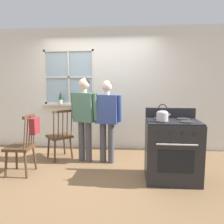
% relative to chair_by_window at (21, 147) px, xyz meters
% --- Properties ---
extents(ground_plane, '(16.00, 16.00, 0.00)m').
position_rel_chair_by_window_xyz_m(ground_plane, '(1.07, 0.20, -0.45)').
color(ground_plane, brown).
extents(wall_back, '(6.40, 0.16, 2.70)m').
position_rel_chair_by_window_xyz_m(wall_back, '(1.11, 1.60, 0.88)').
color(wall_back, silver).
rests_on(wall_back, ground_plane).
extents(chair_by_window, '(0.42, 0.43, 0.98)m').
position_rel_chair_by_window_xyz_m(chair_by_window, '(0.00, 0.00, 0.00)').
color(chair_by_window, '#4C331E').
rests_on(chair_by_window, ground_plane).
extents(chair_near_wall, '(0.58, 0.58, 0.98)m').
position_rel_chair_by_window_xyz_m(chair_near_wall, '(0.39, 0.76, 0.00)').
color(chair_near_wall, '#4C331E').
rests_on(chair_near_wall, ground_plane).
extents(person_elderly_left, '(0.55, 0.33, 1.57)m').
position_rel_chair_by_window_xyz_m(person_elderly_left, '(0.91, 0.67, 0.50)').
color(person_elderly_left, '#4C4C51').
rests_on(person_elderly_left, ground_plane).
extents(person_teen_center, '(0.58, 0.28, 1.53)m').
position_rel_chair_by_window_xyz_m(person_teen_center, '(1.33, 0.65, 0.48)').
color(person_teen_center, '#4C4C51').
rests_on(person_teen_center, ground_plane).
extents(stove, '(0.80, 0.68, 1.08)m').
position_rel_chair_by_window_xyz_m(stove, '(2.41, 0.02, 0.03)').
color(stove, '#232326').
rests_on(stove, ground_plane).
extents(kettle, '(0.21, 0.17, 0.25)m').
position_rel_chair_by_window_xyz_m(kettle, '(2.23, -0.11, 0.58)').
color(kettle, '#B7B7BC').
rests_on(kettle, stove).
extents(potted_plant, '(0.12, 0.12, 0.31)m').
position_rel_chair_by_window_xyz_m(potted_plant, '(0.17, 1.51, 0.67)').
color(potted_plant, beige).
rests_on(potted_plant, wall_back).
extents(handbag, '(0.19, 0.22, 0.31)m').
position_rel_chair_by_window_xyz_m(handbag, '(0.23, 0.01, 0.36)').
color(handbag, maroon).
rests_on(handbag, chair_by_window).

